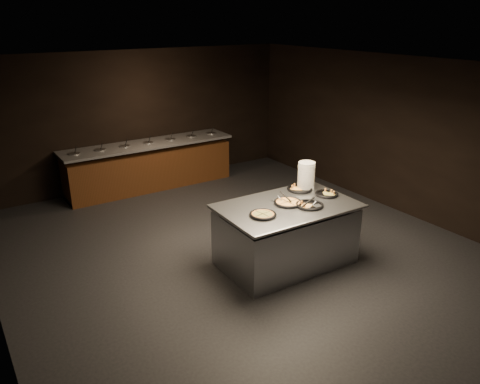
{
  "coord_description": "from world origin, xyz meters",
  "views": [
    {
      "loc": [
        -3.66,
        -5.61,
        3.58
      ],
      "look_at": [
        0.21,
        0.3,
        0.88
      ],
      "focal_mm": 35.0,
      "sensor_mm": 36.0,
      "label": 1
    }
  ],
  "objects": [
    {
      "name": "pan_veggie_slices",
      "position": [
        1.14,
        -0.72,
        0.98
      ],
      "size": [
        0.36,
        0.36,
        0.04
      ],
      "rotation": [
        0.0,
        0.0,
        -0.76
      ],
      "color": "black",
      "rests_on": "serving_counter"
    },
    {
      "name": "plate_stack",
      "position": [
        1.07,
        -0.3,
        1.17
      ],
      "size": [
        0.27,
        0.27,
        0.43
      ],
      "primitive_type": "cylinder",
      "color": "silver",
      "rests_on": "serving_counter"
    },
    {
      "name": "pan_cheese_slices_b",
      "position": [
        0.62,
        -0.91,
        0.98
      ],
      "size": [
        0.41,
        0.41,
        0.04
      ],
      "rotation": [
        0.0,
        0.0,
        2.42
      ],
      "color": "black",
      "rests_on": "serving_counter"
    },
    {
      "name": "pan_cheese_slices_a",
      "position": [
        0.94,
        -0.31,
        0.98
      ],
      "size": [
        0.4,
        0.4,
        0.04
      ],
      "rotation": [
        0.0,
        0.0,
        0.71
      ],
      "color": "black",
      "rests_on": "serving_counter"
    },
    {
      "name": "room",
      "position": [
        0.0,
        0.0,
        1.45
      ],
      "size": [
        7.02,
        8.02,
        2.92
      ],
      "color": "black",
      "rests_on": "ground"
    },
    {
      "name": "server_right",
      "position": [
        0.57,
        -0.99,
        1.04
      ],
      "size": [
        0.35,
        0.11,
        0.17
      ],
      "rotation": [
        0.0,
        0.0,
        -0.07
      ],
      "color": "silver",
      "rests_on": "serving_counter"
    },
    {
      "name": "salad_bar",
      "position": [
        0.0,
        3.56,
        0.44
      ],
      "size": [
        3.7,
        0.83,
        1.18
      ],
      "color": "#4C2512",
      "rests_on": "ground"
    },
    {
      "name": "pan_veggie_whole",
      "position": [
        -0.15,
        -0.82,
        0.98
      ],
      "size": [
        0.38,
        0.38,
        0.04
      ],
      "rotation": [
        0.0,
        0.0,
        0.13
      ],
      "color": "black",
      "rests_on": "serving_counter"
    },
    {
      "name": "serving_counter",
      "position": [
        0.38,
        -0.69,
        0.46
      ],
      "size": [
        2.03,
        1.32,
        0.96
      ],
      "rotation": [
        0.0,
        0.0,
        -0.02
      ],
      "color": "silver",
      "rests_on": "ground"
    },
    {
      "name": "server_left",
      "position": [
        0.38,
        -0.58,
        1.04
      ],
      "size": [
        0.19,
        0.32,
        0.17
      ],
      "rotation": [
        0.0,
        0.0,
        2.06
      ],
      "color": "silver",
      "rests_on": "serving_counter"
    },
    {
      "name": "pan_cheese_whole",
      "position": [
        0.42,
        -0.67,
        0.98
      ],
      "size": [
        0.42,
        0.42,
        0.04
      ],
      "rotation": [
        0.0,
        0.0,
        0.01
      ],
      "color": "black",
      "rests_on": "serving_counter"
    }
  ]
}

